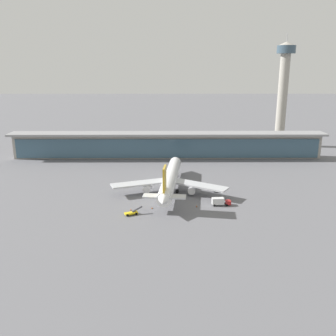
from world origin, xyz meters
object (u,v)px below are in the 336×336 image
service_truck_mid_apron_yellow (132,213)px  safety_cone_bravo (152,208)px  airliner_on_stand (170,179)px  safety_cone_alpha (131,210)px  service_truck_under_wing_white (213,189)px  service_truck_near_nose_red (220,201)px  safety_cone_charlie (197,206)px  control_tower (283,86)px

service_truck_mid_apron_yellow → safety_cone_bravo: service_truck_mid_apron_yellow is taller
airliner_on_stand → safety_cone_bravo: size_ratio=92.74×
safety_cone_alpha → safety_cone_bravo: (7.96, 1.65, 0.00)m
service_truck_under_wing_white → safety_cone_bravo: 32.96m
service_truck_under_wing_white → service_truck_mid_apron_yellow: 42.38m
safety_cone_alpha → service_truck_mid_apron_yellow: bearing=-80.8°
service_truck_near_nose_red → safety_cone_bravo: size_ratio=10.61×
service_truck_mid_apron_yellow → safety_cone_alpha: bearing=99.2°
service_truck_mid_apron_yellow → safety_cone_bravo: size_ratio=9.63×
service_truck_under_wing_white → safety_cone_bravo: (-26.00, -20.26, -0.49)m
service_truck_near_nose_red → safety_cone_charlie: 9.45m
control_tower → safety_cone_bravo: bearing=-125.5°
control_tower → safety_cone_charlie: (-65.99, -114.98, -39.41)m
airliner_on_stand → service_truck_near_nose_red: 25.89m
airliner_on_stand → service_truck_near_nose_red: bearing=-41.5°
service_truck_near_nose_red → service_truck_mid_apron_yellow: (-33.63, -9.22, -0.88)m
service_truck_near_nose_red → safety_cone_bravo: 26.60m
service_truck_near_nose_red → safety_cone_alpha: bearing=-172.0°
airliner_on_stand → control_tower: (75.96, 96.37, 34.28)m
service_truck_near_nose_red → safety_cone_bravo: bearing=-173.1°
service_truck_near_nose_red → safety_cone_charlie: (-9.21, -1.62, -1.37)m
service_truck_mid_apron_yellow → airliner_on_stand: bearing=61.1°
service_truck_mid_apron_yellow → safety_cone_charlie: service_truck_mid_apron_yellow is taller
service_truck_near_nose_red → safety_cone_charlie: bearing=-170.1°
service_truck_under_wing_white → service_truck_mid_apron_yellow: bearing=-141.7°
service_truck_mid_apron_yellow → safety_cone_charlie: bearing=17.3°
safety_cone_bravo → control_tower: bearing=54.5°
airliner_on_stand → service_truck_mid_apron_yellow: 30.28m
service_truck_mid_apron_yellow → safety_cone_alpha: (-0.71, 4.38, -0.49)m
safety_cone_bravo → safety_cone_alpha: bearing=-168.3°
airliner_on_stand → service_truck_mid_apron_yellow: airliner_on_stand is taller
airliner_on_stand → safety_cone_charlie: airliner_on_stand is taller
service_truck_mid_apron_yellow → safety_cone_charlie: size_ratio=9.63×
airliner_on_stand → safety_cone_charlie: 21.72m
airliner_on_stand → control_tower: 127.41m
service_truck_mid_apron_yellow → control_tower: size_ratio=0.09×
airliner_on_stand → safety_cone_charlie: size_ratio=92.74×
safety_cone_charlie → service_truck_mid_apron_yellow: bearing=-162.7°
safety_cone_alpha → service_truck_under_wing_white: bearing=32.8°
control_tower → safety_cone_charlie: bearing=-119.9°
service_truck_near_nose_red → safety_cone_charlie: size_ratio=10.61×
service_truck_under_wing_white → control_tower: bearing=59.3°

